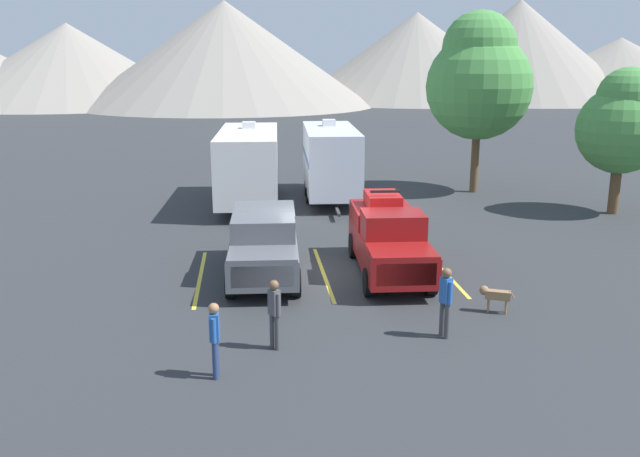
% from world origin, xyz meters
% --- Properties ---
extents(ground_plane, '(240.00, 240.00, 0.00)m').
position_xyz_m(ground_plane, '(0.00, 0.00, 0.00)').
color(ground_plane, '#2D3033').
extents(pickup_truck_a, '(2.31, 5.43, 1.98)m').
position_xyz_m(pickup_truck_a, '(-1.84, -0.15, 1.05)').
color(pickup_truck_a, '#595B60').
rests_on(pickup_truck_a, ground).
extents(pickup_truck_b, '(2.26, 5.70, 2.46)m').
position_xyz_m(pickup_truck_b, '(2.03, -0.28, 1.13)').
color(pickup_truck_b, maroon).
rests_on(pickup_truck_b, ground).
extents(lot_stripe_a, '(0.12, 5.50, 0.01)m').
position_xyz_m(lot_stripe_a, '(-3.82, -0.21, 0.00)').
color(lot_stripe_a, gold).
rests_on(lot_stripe_a, ground).
extents(lot_stripe_b, '(0.12, 5.50, 0.01)m').
position_xyz_m(lot_stripe_b, '(0.00, -0.21, 0.00)').
color(lot_stripe_b, gold).
rests_on(lot_stripe_b, ground).
extents(lot_stripe_c, '(0.12, 5.50, 0.01)m').
position_xyz_m(lot_stripe_c, '(3.82, -0.21, 0.00)').
color(lot_stripe_c, gold).
rests_on(lot_stripe_c, ground).
extents(camper_trailer_a, '(2.98, 9.23, 3.67)m').
position_xyz_m(camper_trailer_a, '(-2.21, 10.27, 1.94)').
color(camper_trailer_a, white).
rests_on(camper_trailer_a, ground).
extents(camper_trailer_b, '(2.68, 8.36, 3.67)m').
position_xyz_m(camper_trailer_b, '(1.62, 11.08, 1.94)').
color(camper_trailer_b, silver).
rests_on(camper_trailer_b, ground).
extents(person_a, '(0.23, 0.37, 1.67)m').
position_xyz_m(person_a, '(-3.06, -6.99, 0.96)').
color(person_a, navy).
rests_on(person_a, ground).
extents(person_b, '(0.30, 0.31, 1.67)m').
position_xyz_m(person_b, '(-1.76, -5.67, 0.96)').
color(person_b, '#3F3F42').
rests_on(person_b, ground).
extents(person_c, '(0.29, 0.36, 1.75)m').
position_xyz_m(person_c, '(2.34, -5.45, 1.01)').
color(person_c, '#3F3F42').
rests_on(person_c, ground).
extents(dog, '(0.87, 0.50, 0.71)m').
position_xyz_m(dog, '(4.11, -3.98, 0.49)').
color(dog, olive).
rests_on(dog, ground).
extents(tree_a, '(5.12, 5.12, 8.76)m').
position_xyz_m(tree_a, '(8.97, 12.10, 5.63)').
color(tree_a, brown).
rests_on(tree_a, ground).
extents(tree_b, '(3.70, 3.70, 6.21)m').
position_xyz_m(tree_b, '(13.44, 6.74, 3.92)').
color(tree_b, brown).
rests_on(tree_b, ground).
extents(mountain_ridge, '(157.54, 48.10, 15.08)m').
position_xyz_m(mountain_ridge, '(-4.61, 80.44, 6.36)').
color(mountain_ridge, gray).
rests_on(mountain_ridge, ground).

